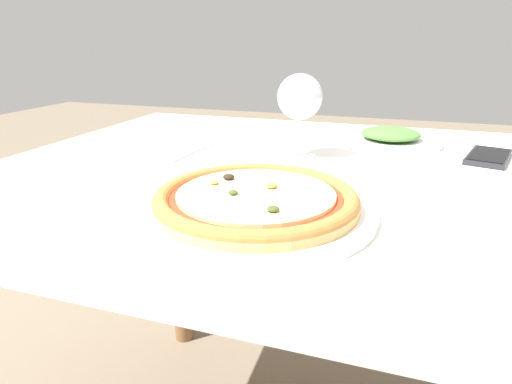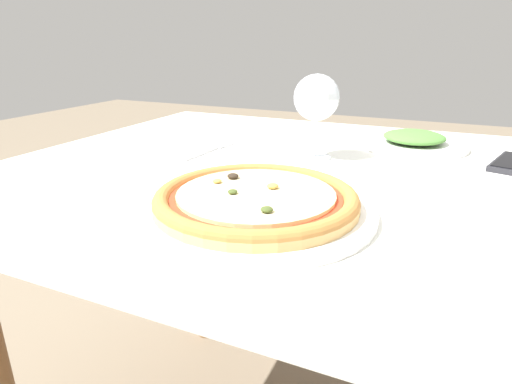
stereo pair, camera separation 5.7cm
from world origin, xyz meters
name	(u,v)px [view 2 (the right image)]	position (x,y,z in m)	size (l,w,h in m)	color
dining_table	(343,225)	(0.00, 0.00, 0.66)	(1.26, 0.93, 0.75)	brown
pizza_plate	(256,201)	(-0.07, -0.22, 0.77)	(0.32, 0.32, 0.04)	white
fork	(210,150)	(-0.30, 0.05, 0.75)	(0.03, 0.17, 0.00)	silver
wine_glass_far_left	(316,99)	(-0.08, 0.08, 0.86)	(0.09, 0.09, 0.16)	silver
side_plate	(414,141)	(0.09, 0.26, 0.76)	(0.22, 0.22, 0.04)	white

